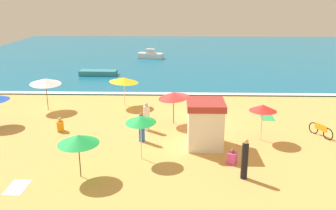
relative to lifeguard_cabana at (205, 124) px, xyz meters
name	(u,v)px	position (x,y,z in m)	size (l,w,h in m)	color
ground_plane	(193,120)	(-0.47, 4.41, -1.32)	(60.00, 60.00, 0.00)	#E0A856
ocean_water	(185,54)	(-0.47, 32.41, -1.27)	(60.00, 44.00, 0.10)	#146B93
wave_breaker_foam	(190,94)	(-0.47, 10.71, -1.21)	(57.00, 0.70, 0.01)	white
lifeguard_cabana	(205,124)	(0.00, 0.00, 0.00)	(2.02, 2.18, 2.59)	white
beach_umbrella_0	(263,108)	(3.31, 0.95, 0.63)	(1.64, 1.64, 2.14)	silver
beach_umbrella_1	(45,81)	(-11.01, 6.35, 0.81)	(3.10, 3.10, 2.41)	#4C3823
beach_umbrella_3	(124,80)	(-5.53, 7.51, 0.68)	(2.26, 2.24, 2.25)	silver
beach_umbrella_4	(78,139)	(-5.97, -3.69, 0.53)	(2.10, 2.11, 2.09)	#4C3823
beach_umbrella_5	(141,120)	(-3.35, -1.73, 0.80)	(2.05, 2.06, 2.33)	silver
beach_umbrella_8	(174,95)	(-1.78, 3.62, 0.60)	(2.76, 2.75, 2.22)	#4C3823
parked_bicycle	(321,130)	(6.97, 1.62, -0.94)	(0.86, 1.66, 0.76)	black
beachgoer_1	(60,125)	(-8.72, 2.04, -0.93)	(0.44, 0.44, 0.89)	orange
beachgoer_2	(147,118)	(-3.42, 2.38, -0.50)	(0.51, 0.51, 1.76)	white
beachgoer_3	(142,128)	(-3.55, 0.58, -0.51)	(0.48, 0.48, 1.73)	blue
beachgoer_5	(245,160)	(1.53, -3.65, -0.39)	(0.43, 0.43, 1.93)	black
beachgoer_6	(232,158)	(1.20, -2.17, -0.99)	(0.56, 0.56, 0.78)	#D84CA5
beach_towel_0	(17,187)	(-8.49, -4.79, -1.31)	(0.83, 1.34, 0.01)	white
beach_towel_1	(267,117)	(4.63, 5.14, -1.31)	(1.00, 1.78, 0.01)	green
small_boat_0	(98,73)	(-9.74, 17.78, -0.96)	(3.82, 1.42, 0.51)	teal
small_boat_1	(150,55)	(-5.14, 28.34, -0.79)	(3.52, 2.11, 1.22)	white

